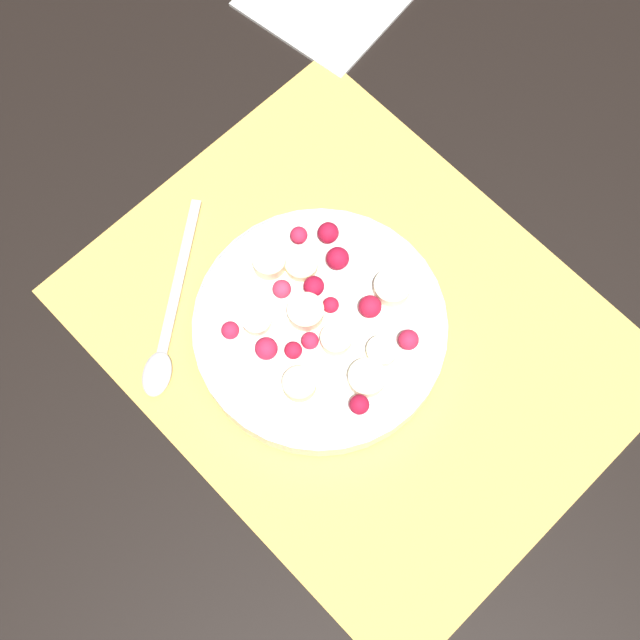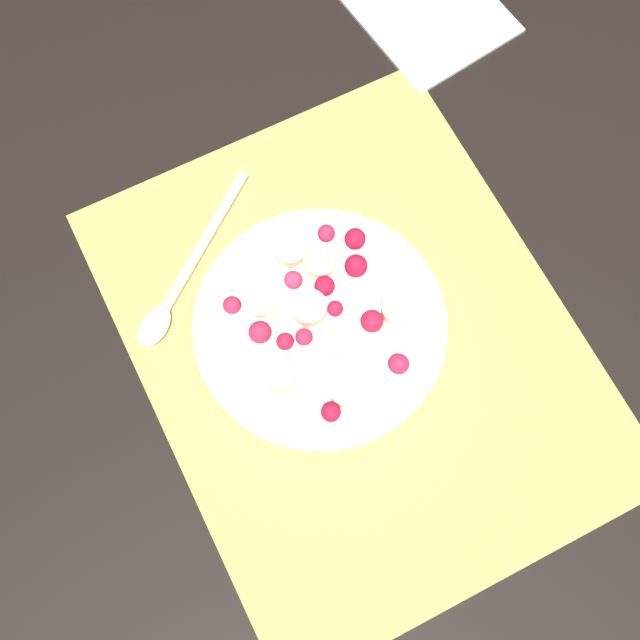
{
  "view_description": "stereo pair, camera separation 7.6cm",
  "coord_description": "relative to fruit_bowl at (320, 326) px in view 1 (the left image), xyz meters",
  "views": [
    {
      "loc": [
        0.16,
        -0.2,
        0.76
      ],
      "look_at": [
        -0.02,
        -0.02,
        0.04
      ],
      "focal_mm": 50.0,
      "sensor_mm": 36.0,
      "label": 1
    },
    {
      "loc": [
        0.21,
        -0.14,
        0.76
      ],
      "look_at": [
        -0.02,
        -0.02,
        0.04
      ],
      "focal_mm": 50.0,
      "sensor_mm": 36.0,
      "label": 2
    }
  ],
  "objects": [
    {
      "name": "spoon",
      "position": [
        -0.09,
        -0.1,
        -0.01
      ],
      "size": [
        0.13,
        0.16,
        0.01
      ],
      "rotation": [
        0.0,
        0.0,
        5.36
      ],
      "color": "#B2B2B7",
      "rests_on": "placemat"
    },
    {
      "name": "placemat",
      "position": [
        0.02,
        0.02,
        -0.02
      ],
      "size": [
        0.47,
        0.37,
        0.01
      ],
      "color": "#E0B251",
      "rests_on": "ground_plane"
    },
    {
      "name": "fruit_bowl",
      "position": [
        0.0,
        0.0,
        0.0
      ],
      "size": [
        0.22,
        0.22,
        0.05
      ],
      "color": "silver",
      "rests_on": "placemat"
    },
    {
      "name": "ground_plane",
      "position": [
        0.02,
        0.02,
        -0.02
      ],
      "size": [
        3.0,
        3.0,
        0.0
      ],
      "primitive_type": "plane",
      "color": "black"
    }
  ]
}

